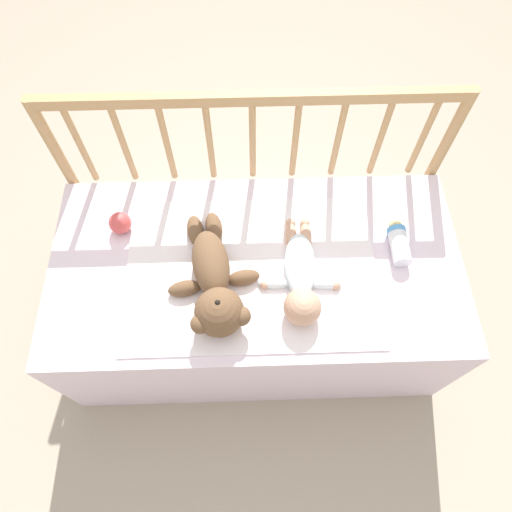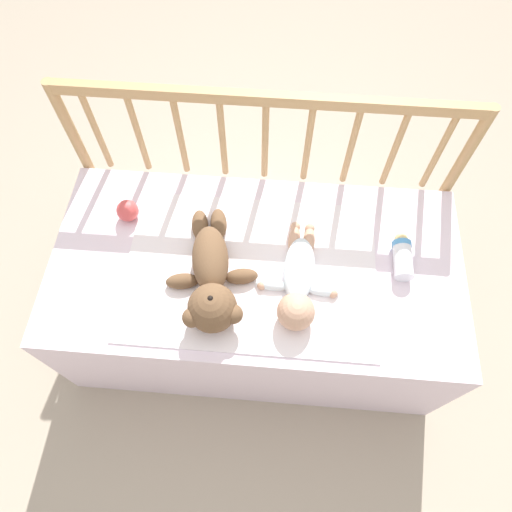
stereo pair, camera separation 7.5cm
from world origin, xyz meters
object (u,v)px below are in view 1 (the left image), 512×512
baby (301,279)px  baby_bottle (399,242)px  toy_ball (120,223)px  teddy_bear (214,284)px

baby → baby_bottle: size_ratio=2.43×
baby → toy_ball: 0.62m
baby_bottle → toy_ball: bearing=174.0°
toy_ball → teddy_bear: bearing=-37.6°
teddy_bear → toy_ball: size_ratio=6.15×
baby → teddy_bear: bearing=-175.9°
teddy_bear → baby: (0.26, 0.02, -0.02)m
baby → baby_bottle: 0.35m
teddy_bear → baby: teddy_bear is taller
baby → baby_bottle: bearing=21.4°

